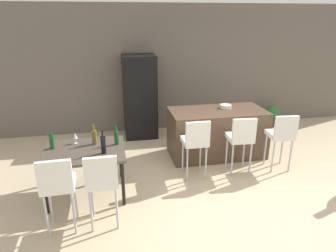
{
  "coord_description": "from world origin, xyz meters",
  "views": [
    {
      "loc": [
        -1.71,
        -4.09,
        2.61
      ],
      "look_at": [
        -0.79,
        0.62,
        0.85
      ],
      "focal_mm": 32.03,
      "sensor_mm": 36.0,
      "label": 1
    }
  ],
  "objects_px": {
    "wine_bottle_middle": "(103,145)",
    "fruit_bowl": "(226,106)",
    "kitchen_island": "(217,133)",
    "bar_chair_middle": "(241,137)",
    "dining_chair_far": "(102,179)",
    "dining_table": "(85,154)",
    "dining_chair_near": "(57,183)",
    "wine_bottle_near": "(117,137)",
    "bar_chair_right": "(282,133)",
    "wine_glass_left": "(75,136)",
    "potted_plant": "(272,114)",
    "refrigerator": "(140,97)",
    "bar_chair_left": "(196,140)",
    "wine_bottle_end": "(94,137)",
    "wine_bottle_far": "(52,141)"
  },
  "relations": [
    {
      "from": "kitchen_island",
      "to": "bar_chair_middle",
      "type": "relative_size",
      "value": 1.75
    },
    {
      "from": "dining_chair_far",
      "to": "wine_bottle_middle",
      "type": "height_order",
      "value": "wine_bottle_middle"
    },
    {
      "from": "wine_bottle_far",
      "to": "wine_bottle_near",
      "type": "bearing_deg",
      "value": -1.49
    },
    {
      "from": "dining_table",
      "to": "wine_bottle_near",
      "type": "height_order",
      "value": "wine_bottle_near"
    },
    {
      "from": "wine_bottle_middle",
      "to": "dining_chair_far",
      "type": "bearing_deg",
      "value": -92.12
    },
    {
      "from": "bar_chair_middle",
      "to": "potted_plant",
      "type": "distance_m",
      "value": 2.83
    },
    {
      "from": "bar_chair_right",
      "to": "wine_glass_left",
      "type": "xyz_separation_m",
      "value": [
        -3.47,
        0.13,
        0.17
      ]
    },
    {
      "from": "wine_bottle_middle",
      "to": "wine_bottle_near",
      "type": "bearing_deg",
      "value": 56.46
    },
    {
      "from": "dining_chair_near",
      "to": "potted_plant",
      "type": "distance_m",
      "value": 5.62
    },
    {
      "from": "wine_bottle_middle",
      "to": "wine_glass_left",
      "type": "distance_m",
      "value": 0.63
    },
    {
      "from": "wine_bottle_end",
      "to": "potted_plant",
      "type": "bearing_deg",
      "value": 26.27
    },
    {
      "from": "wine_bottle_near",
      "to": "wine_glass_left",
      "type": "bearing_deg",
      "value": 165.8
    },
    {
      "from": "fruit_bowl",
      "to": "dining_table",
      "type": "bearing_deg",
      "value": -157.54
    },
    {
      "from": "dining_chair_far",
      "to": "wine_bottle_middle",
      "type": "bearing_deg",
      "value": 87.88
    },
    {
      "from": "bar_chair_left",
      "to": "wine_glass_left",
      "type": "bearing_deg",
      "value": 176.04
    },
    {
      "from": "dining_table",
      "to": "wine_bottle_middle",
      "type": "distance_m",
      "value": 0.4
    },
    {
      "from": "dining_table",
      "to": "wine_bottle_far",
      "type": "xyz_separation_m",
      "value": [
        -0.47,
        0.15,
        0.19
      ]
    },
    {
      "from": "wine_glass_left",
      "to": "dining_chair_near",
      "type": "bearing_deg",
      "value": -96.25
    },
    {
      "from": "dining_table",
      "to": "wine_bottle_end",
      "type": "bearing_deg",
      "value": 53.11
    },
    {
      "from": "wine_bottle_middle",
      "to": "refrigerator",
      "type": "height_order",
      "value": "refrigerator"
    },
    {
      "from": "dining_chair_far",
      "to": "fruit_bowl",
      "type": "height_order",
      "value": "dining_chair_far"
    },
    {
      "from": "dining_chair_far",
      "to": "wine_bottle_middle",
      "type": "xyz_separation_m",
      "value": [
        0.02,
        0.67,
        0.18
      ]
    },
    {
      "from": "wine_bottle_middle",
      "to": "fruit_bowl",
      "type": "relative_size",
      "value": 1.6
    },
    {
      "from": "dining_chair_near",
      "to": "potted_plant",
      "type": "relative_size",
      "value": 1.95
    },
    {
      "from": "dining_chair_far",
      "to": "potted_plant",
      "type": "height_order",
      "value": "dining_chair_far"
    },
    {
      "from": "bar_chair_left",
      "to": "bar_chair_middle",
      "type": "bearing_deg",
      "value": 0.01
    },
    {
      "from": "bar_chair_right",
      "to": "wine_glass_left",
      "type": "bearing_deg",
      "value": 177.82
    },
    {
      "from": "potted_plant",
      "to": "refrigerator",
      "type": "bearing_deg",
      "value": 179.83
    },
    {
      "from": "bar_chair_right",
      "to": "wine_bottle_near",
      "type": "relative_size",
      "value": 3.38
    },
    {
      "from": "bar_chair_middle",
      "to": "wine_bottle_middle",
      "type": "relative_size",
      "value": 2.99
    },
    {
      "from": "kitchen_island",
      "to": "bar_chair_middle",
      "type": "height_order",
      "value": "bar_chair_middle"
    },
    {
      "from": "dining_chair_near",
      "to": "refrigerator",
      "type": "relative_size",
      "value": 0.57
    },
    {
      "from": "kitchen_island",
      "to": "wine_bottle_end",
      "type": "height_order",
      "value": "wine_bottle_end"
    },
    {
      "from": "wine_bottle_end",
      "to": "wine_bottle_far",
      "type": "distance_m",
      "value": 0.62
    },
    {
      "from": "wine_bottle_middle",
      "to": "fruit_bowl",
      "type": "xyz_separation_m",
      "value": [
        2.34,
        1.26,
        0.08
      ]
    },
    {
      "from": "bar_chair_middle",
      "to": "wine_bottle_end",
      "type": "relative_size",
      "value": 3.31
    },
    {
      "from": "dining_chair_far",
      "to": "bar_chair_left",
      "type": "bearing_deg",
      "value": 33.46
    },
    {
      "from": "wine_bottle_end",
      "to": "wine_bottle_far",
      "type": "bearing_deg",
      "value": -175.15
    },
    {
      "from": "wine_bottle_near",
      "to": "fruit_bowl",
      "type": "relative_size",
      "value": 1.41
    },
    {
      "from": "wine_bottle_near",
      "to": "wine_bottle_far",
      "type": "xyz_separation_m",
      "value": [
        -0.96,
        0.02,
        0.0
      ]
    },
    {
      "from": "dining_chair_far",
      "to": "bar_chair_right",
      "type": "bearing_deg",
      "value": 17.98
    },
    {
      "from": "wine_bottle_near",
      "to": "wine_glass_left",
      "type": "distance_m",
      "value": 0.65
    },
    {
      "from": "kitchen_island",
      "to": "dining_chair_near",
      "type": "relative_size",
      "value": 1.75
    },
    {
      "from": "dining_chair_near",
      "to": "wine_bottle_middle",
      "type": "relative_size",
      "value": 2.99
    },
    {
      "from": "kitchen_island",
      "to": "dining_chair_near",
      "type": "xyz_separation_m",
      "value": [
        -2.7,
        -1.82,
        0.24
      ]
    },
    {
      "from": "dining_chair_near",
      "to": "refrigerator",
      "type": "xyz_separation_m",
      "value": [
        1.34,
        3.14,
        0.22
      ]
    },
    {
      "from": "wine_bottle_far",
      "to": "bar_chair_middle",
      "type": "bearing_deg",
      "value": 0.04
    },
    {
      "from": "dining_chair_near",
      "to": "dining_chair_far",
      "type": "height_order",
      "value": "same"
    },
    {
      "from": "bar_chair_left",
      "to": "wine_bottle_near",
      "type": "bearing_deg",
      "value": -178.79
    },
    {
      "from": "kitchen_island",
      "to": "wine_bottle_far",
      "type": "relative_size",
      "value": 6.0
    }
  ]
}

